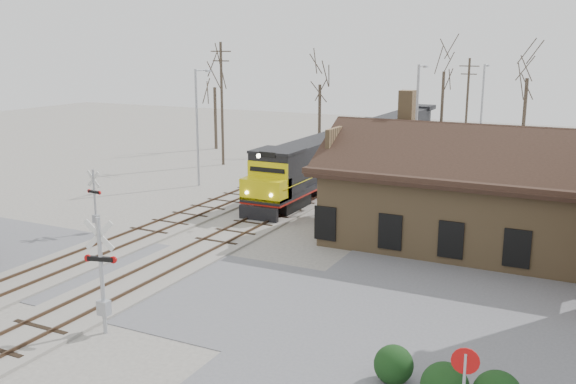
{
  "coord_description": "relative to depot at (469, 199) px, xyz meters",
  "views": [
    {
      "loc": [
        18.11,
        -21.65,
        10.31
      ],
      "look_at": [
        2.81,
        9.0,
        2.49
      ],
      "focal_mm": 40.0,
      "sensor_mm": 36.0,
      "label": 1
    }
  ],
  "objects": [
    {
      "name": "tree_a",
      "position": [
        -29.59,
        21.37,
        4.86
      ],
      "size": [
        4.17,
        4.17,
        10.21
      ],
      "color": "#382D23",
      "rests_on": "ground"
    },
    {
      "name": "tree_d",
      "position": [
        -0.68,
        28.02,
        6.32
      ],
      "size": [
        5.0,
        5.0,
        12.24
      ],
      "color": "#382D23",
      "rests_on": "ground"
    },
    {
      "name": "tree_b",
      "position": [
        -19.59,
        24.9,
        5.26
      ],
      "size": [
        4.4,
        4.4,
        10.77
      ],
      "color": "#382D23",
      "rests_on": "ground"
    },
    {
      "name": "track_main",
      "position": [
        -11.99,
        3.0,
        -2.34
      ],
      "size": [
        3.4,
        90.0,
        0.24
      ],
      "color": "#A59F95",
      "rests_on": "ground"
    },
    {
      "name": "depot",
      "position": [
        0.0,
        0.0,
        0.0
      ],
      "size": [
        15.2,
        9.31,
        7.9
      ],
      "color": "olive",
      "rests_on": "ground"
    },
    {
      "name": "crossbuck_near",
      "position": [
        -9.64,
        -17.12,
        -0.36
      ],
      "size": [
        1.23,
        0.4,
        4.4
      ],
      "rotation": [
        0.0,
        0.0,
        0.26
      ],
      "color": "#A5A8AD",
      "rests_on": "ground"
    },
    {
      "name": "hedge_a",
      "position": [
        0.92,
        -15.86,
        -1.78
      ],
      "size": [
        1.24,
        1.24,
        1.24
      ],
      "primitive_type": "sphere",
      "color": "black",
      "rests_on": "ground"
    },
    {
      "name": "streetlight_a",
      "position": [
        -21.04,
        5.83,
        2.46
      ],
      "size": [
        0.25,
        2.04,
        8.67
      ],
      "color": "#A5A8AD",
      "rests_on": "ground"
    },
    {
      "name": "streetlight_b",
      "position": [
        -5.18,
        8.18,
        2.7
      ],
      "size": [
        0.25,
        2.04,
        9.14
      ],
      "color": "#A5A8AD",
      "rests_on": "ground"
    },
    {
      "name": "utility_pole_a",
      "position": [
        -24.1,
        13.99,
        3.15
      ],
      "size": [
        2.0,
        0.24,
        10.65
      ],
      "color": "#382D23",
      "rests_on": "ground"
    },
    {
      "name": "tree_c",
      "position": [
        -9.76,
        34.88,
        6.55
      ],
      "size": [
        5.13,
        5.13,
        12.57
      ],
      "color": "#382D23",
      "rests_on": "ground"
    },
    {
      "name": "ground",
      "position": [
        -11.99,
        -12.0,
        -2.41
      ],
      "size": [
        140.0,
        140.0,
        0.0
      ],
      "primitive_type": "plane",
      "color": "#A59F95",
      "rests_on": "ground"
    },
    {
      "name": "crossbuck_far",
      "position": [
        -19.08,
        -7.34,
        -0.67
      ],
      "size": [
        1.04,
        0.27,
        3.65
      ],
      "rotation": [
        0.0,
        0.0,
        3.06
      ],
      "color": "#A5A8AD",
      "rests_on": "ground"
    },
    {
      "name": "do_not_enter_sign",
      "position": [
        3.39,
        -17.66,
        -0.67
      ],
      "size": [
        0.76,
        0.16,
        2.54
      ],
      "rotation": [
        0.0,
        0.0,
        0.16
      ],
      "color": "#A5A8AD",
      "rests_on": "ground"
    },
    {
      "name": "streetlight_c",
      "position": [
        -3.9,
        24.86,
        2.51
      ],
      "size": [
        0.25,
        2.04,
        8.77
      ],
      "color": "#A5A8AD",
      "rests_on": "ground"
    },
    {
      "name": "locomotive_trailing",
      "position": [
        -11.99,
        26.08,
        -0.26
      ],
      "size": [
        2.76,
        18.48,
        3.88
      ],
      "color": "black",
      "rests_on": "ground"
    },
    {
      "name": "track_siding",
      "position": [
        -16.49,
        3.0,
        -2.34
      ],
      "size": [
        3.4,
        90.0,
        0.24
      ],
      "color": "#A59F95",
      "rests_on": "ground"
    },
    {
      "name": "road",
      "position": [
        -11.99,
        -12.0,
        -2.39
      ],
      "size": [
        60.0,
        9.0,
        0.03
      ],
      "primitive_type": "cube",
      "color": "#5D5D62",
      "rests_on": "ground"
    },
    {
      "name": "locomotive_lead",
      "position": [
        -11.99,
        7.32,
        -0.25
      ],
      "size": [
        2.76,
        18.48,
        4.1
      ],
      "color": "black",
      "rests_on": "ground"
    },
    {
      "name": "utility_pole_b",
      "position": [
        -6.94,
        33.66,
        2.37
      ],
      "size": [
        2.0,
        0.24,
        9.12
      ],
      "color": "#382D23",
      "rests_on": "ground"
    }
  ]
}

